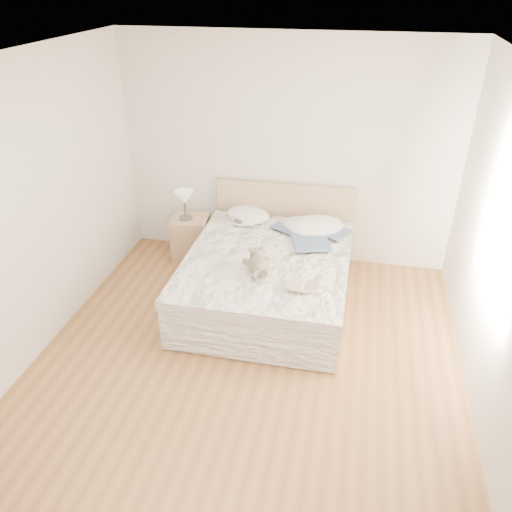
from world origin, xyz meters
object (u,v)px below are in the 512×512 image
(photo_book, at_px, (244,222))
(table_lamp, at_px, (184,199))
(bed, at_px, (269,275))
(teddy_bear, at_px, (258,270))
(nightstand, at_px, (191,238))
(childrens_book, at_px, (304,286))

(photo_book, bearing_deg, table_lamp, 177.11)
(bed, relative_size, photo_book, 7.69)
(bed, bearing_deg, teddy_bear, -93.58)
(table_lamp, distance_m, teddy_bear, 1.62)
(nightstand, xyz_separation_m, teddy_bear, (1.11, -1.16, 0.37))
(nightstand, xyz_separation_m, table_lamp, (-0.04, -0.03, 0.54))
(table_lamp, relative_size, childrens_book, 1.13)
(table_lamp, distance_m, childrens_book, 2.09)
(bed, relative_size, teddy_bear, 6.23)
(nightstand, bearing_deg, table_lamp, -140.44)
(nightstand, relative_size, childrens_book, 1.71)
(bed, height_order, childrens_book, bed)
(childrens_book, bearing_deg, table_lamp, 144.24)
(bed, bearing_deg, childrens_book, -53.43)
(nightstand, bearing_deg, childrens_book, -39.67)
(table_lamp, distance_m, photo_book, 0.79)
(table_lamp, xyz_separation_m, photo_book, (0.77, -0.08, -0.19))
(nightstand, height_order, teddy_bear, teddy_bear)
(table_lamp, xyz_separation_m, teddy_bear, (1.15, -1.13, -0.17))
(childrens_book, distance_m, teddy_bear, 0.51)
(bed, relative_size, table_lamp, 5.84)
(bed, height_order, photo_book, bed)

